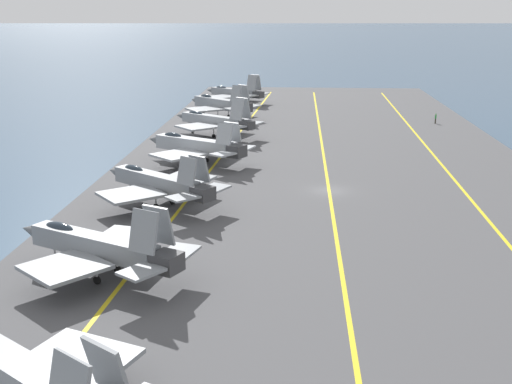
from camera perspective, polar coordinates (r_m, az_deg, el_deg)
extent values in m
plane|color=#334C66|center=(72.83, 6.50, -0.17)|extent=(2000.00, 2000.00, 0.00)
cube|color=#4C4C4F|center=(72.78, 6.50, -0.02)|extent=(199.45, 54.95, 0.40)
cube|color=yellow|center=(74.99, 18.12, -0.08)|extent=(179.49, 3.34, 0.01)
cube|color=yellow|center=(72.72, 6.51, 0.14)|extent=(179.50, 0.36, 0.01)
cube|color=yellow|center=(73.55, -5.33, 0.35)|extent=(179.29, 9.43, 0.01)
cube|color=gray|center=(34.73, -20.74, -14.91)|extent=(8.80, 11.44, 1.85)
cube|color=gray|center=(36.19, -15.65, -14.21)|extent=(6.45, 6.85, 0.28)
cube|color=gray|center=(29.52, -13.13, -14.99)|extent=(2.06, 2.44, 2.61)
cube|color=gray|center=(50.12, -14.21, -4.58)|extent=(6.57, 11.15, 1.60)
cone|color=#5B5E60|center=(54.86, -19.31, -3.21)|extent=(2.34, 2.65, 1.52)
cube|color=#38383A|center=(45.80, -7.93, -6.20)|extent=(2.48, 2.51, 1.36)
ellipsoid|color=#232D38|center=(52.30, -17.07, -3.05)|extent=(2.04, 2.93, 0.88)
cube|color=gray|center=(47.88, -16.61, -6.41)|extent=(7.14, 7.13, 0.28)
cube|color=gray|center=(52.32, -11.32, -4.12)|extent=(6.04, 5.99, 0.28)
cube|color=gray|center=(45.13, -9.96, -3.50)|extent=(1.80, 2.38, 2.98)
cube|color=gray|center=(46.35, -8.63, -2.91)|extent=(1.80, 2.38, 2.98)
cube|color=gray|center=(44.51, -10.15, -6.97)|extent=(3.56, 3.43, 0.20)
cube|color=gray|center=(47.68, -6.75, -5.25)|extent=(3.30, 2.90, 0.20)
cylinder|color=#B2B2B7|center=(53.66, -17.44, -5.34)|extent=(0.16, 0.16, 1.71)
cylinder|color=black|center=(53.85, -17.39, -5.89)|extent=(0.46, 0.64, 0.60)
cylinder|color=#B2B2B7|center=(49.20, -13.99, -7.02)|extent=(0.16, 0.16, 1.71)
cylinder|color=black|center=(49.42, -13.95, -7.62)|extent=(0.46, 0.64, 0.60)
cylinder|color=#B2B2B7|center=(50.69, -12.24, -6.21)|extent=(0.16, 0.16, 1.71)
cylinder|color=black|center=(50.90, -12.20, -6.79)|extent=(0.46, 0.64, 0.60)
cube|color=gray|center=(67.07, -8.89, 0.93)|extent=(8.15, 10.21, 1.60)
cone|color=#5B5E60|center=(72.15, -12.38, 1.81)|extent=(2.52, 2.65, 1.52)
cube|color=#38383A|center=(62.20, -4.75, -0.12)|extent=(2.59, 2.59, 1.36)
ellipsoid|color=#232D38|center=(69.52, -10.81, 2.01)|extent=(2.38, 2.77, 0.88)
cube|color=gray|center=(64.73, -11.04, -0.20)|extent=(7.40, 7.48, 0.28)
cube|color=gray|center=(69.23, -6.42, 1.05)|extent=(7.07, 6.75, 0.28)
cube|color=gray|center=(61.95, -6.15, 1.84)|extent=(1.98, 2.26, 2.67)
cube|color=gray|center=(63.07, -5.05, 2.12)|extent=(1.98, 2.26, 2.67)
cube|color=gray|center=(61.06, -6.51, -0.47)|extent=(3.51, 3.53, 0.20)
cube|color=gray|center=(64.02, -3.65, 0.37)|extent=(3.48, 3.20, 0.20)
cylinder|color=#B2B2B7|center=(70.71, -11.10, 0.21)|extent=(0.16, 0.16, 1.73)
cylinder|color=black|center=(70.86, -11.08, -0.23)|extent=(0.53, 0.61, 0.60)
cylinder|color=#B2B2B7|center=(65.97, -8.89, -0.82)|extent=(0.16, 0.16, 1.73)
cylinder|color=black|center=(66.13, -8.87, -1.29)|extent=(0.53, 0.61, 0.60)
cylinder|color=#B2B2B7|center=(67.38, -7.46, -0.41)|extent=(0.16, 0.16, 1.73)
cylinder|color=black|center=(67.53, -7.44, -0.87)|extent=(0.53, 0.61, 0.60)
cube|color=#9EA3A8|center=(85.19, -5.56, 4.18)|extent=(7.25, 11.04, 1.78)
cone|color=#5B5E60|center=(89.50, -8.96, 4.63)|extent=(2.56, 2.75, 1.69)
cube|color=#38383A|center=(81.12, -1.72, 3.66)|extent=(2.71, 2.65, 1.52)
ellipsoid|color=#232D38|center=(87.24, -7.40, 4.97)|extent=(2.24, 2.95, 0.98)
cube|color=#9EA3A8|center=(82.26, -6.94, 3.30)|extent=(7.56, 7.53, 0.28)
cube|color=#9EA3A8|center=(87.93, -3.84, 4.20)|extent=(6.76, 6.34, 0.28)
cube|color=#9EA3A8|center=(80.65, -2.85, 5.16)|extent=(1.80, 2.33, 2.57)
cube|color=#9EA3A8|center=(82.15, -2.08, 5.37)|extent=(1.80, 2.33, 2.57)
cube|color=#9EA3A8|center=(79.57, -2.94, 3.40)|extent=(3.56, 3.48, 0.20)
cube|color=#9EA3A8|center=(83.23, -1.08, 3.97)|extent=(3.37, 3.00, 0.20)
cylinder|color=#B2B2B7|center=(88.25, -7.73, 3.41)|extent=(0.16, 0.16, 1.55)
cylinder|color=black|center=(88.35, -7.72, 3.11)|extent=(0.49, 0.63, 0.60)
cylinder|color=#B2B2B7|center=(83.87, -5.43, 2.83)|extent=(0.16, 0.16, 1.55)
cylinder|color=black|center=(83.98, -5.42, 2.52)|extent=(0.49, 0.63, 0.60)
cylinder|color=#B2B2B7|center=(85.78, -4.39, 3.15)|extent=(0.16, 0.16, 1.55)
cylinder|color=black|center=(85.89, -4.38, 2.84)|extent=(0.49, 0.63, 0.60)
cube|color=#93999E|center=(103.73, -3.90, 6.39)|extent=(8.35, 10.86, 1.52)
cone|color=#5B5E60|center=(108.67, -6.66, 6.75)|extent=(2.52, 2.72, 1.44)
cube|color=#38383A|center=(98.94, -0.81, 5.96)|extent=(2.58, 2.63, 1.29)
ellipsoid|color=#232D38|center=(106.17, -5.39, 6.97)|extent=(2.41, 2.91, 0.84)
cube|color=#93999E|center=(100.97, -5.13, 5.82)|extent=(7.71, 7.76, 0.28)
cube|color=#93999E|center=(106.15, -2.40, 6.36)|extent=(7.22, 7.01, 0.28)
cube|color=#93999E|center=(98.81, -1.71, 7.37)|extent=(2.16, 2.47, 3.30)
cube|color=#93999E|center=(100.00, -1.10, 7.48)|extent=(2.16, 2.47, 3.30)
cube|color=#93999E|center=(97.65, -1.85, 5.82)|extent=(3.62, 3.62, 0.20)
cube|color=#93999E|center=(100.89, -0.23, 6.16)|extent=(3.52, 3.30, 0.20)
cylinder|color=#B2B2B7|center=(107.13, -5.67, 5.75)|extent=(0.16, 0.16, 1.81)
cylinder|color=black|center=(107.24, -5.66, 5.43)|extent=(0.53, 0.62, 0.60)
cylinder|color=#B2B2B7|center=(102.41, -3.79, 5.32)|extent=(0.16, 0.16, 1.81)
cylinder|color=black|center=(102.53, -3.78, 4.99)|extent=(0.53, 0.62, 0.60)
cylinder|color=#B2B2B7|center=(103.95, -2.98, 5.49)|extent=(0.16, 0.16, 1.81)
cylinder|color=black|center=(104.06, -2.98, 5.17)|extent=(0.53, 0.62, 0.60)
cube|color=gray|center=(121.24, -3.33, 7.85)|extent=(9.37, 10.20, 1.90)
cone|color=#5B5E60|center=(126.51, -5.43, 8.15)|extent=(2.85, 2.89, 1.80)
cube|color=#38383A|center=(116.03, -0.99, 7.52)|extent=(2.92, 2.90, 1.61)
ellipsoid|color=#232D38|center=(123.86, -4.46, 8.42)|extent=(2.71, 2.87, 1.04)
cube|color=gray|center=(118.59, -4.58, 7.35)|extent=(7.48, 7.62, 0.28)
cube|color=gray|center=(123.54, -1.87, 7.73)|extent=(7.44, 7.22, 0.28)
cube|color=gray|center=(115.97, -1.80, 8.73)|extent=(2.19, 2.30, 2.95)
cube|color=gray|center=(117.32, -1.08, 8.81)|extent=(2.19, 2.30, 2.95)
cube|color=gray|center=(114.80, -2.02, 7.42)|extent=(3.51, 3.60, 0.20)
cube|color=gray|center=(117.99, -0.32, 7.66)|extent=(3.57, 3.40, 0.20)
cylinder|color=#B2B2B7|center=(124.85, -4.67, 7.21)|extent=(0.16, 0.16, 1.79)
cylinder|color=black|center=(124.94, -4.67, 6.94)|extent=(0.56, 0.59, 0.60)
cylinder|color=#B2B2B7|center=(119.75, -3.41, 6.86)|extent=(0.16, 0.16, 1.79)
cylinder|color=black|center=(119.84, -3.41, 6.58)|extent=(0.56, 0.59, 0.60)
cylinder|color=#B2B2B7|center=(121.49, -2.46, 7.00)|extent=(0.16, 0.16, 1.79)
cylinder|color=black|center=(121.58, -2.46, 6.73)|extent=(0.56, 0.59, 0.60)
cube|color=gray|center=(141.90, -2.01, 8.84)|extent=(7.45, 10.46, 1.60)
cone|color=#5B5E60|center=(146.06, -4.07, 9.01)|extent=(2.43, 2.63, 1.52)
cube|color=#38383A|center=(137.84, 0.22, 8.64)|extent=(2.54, 2.54, 1.36)
ellipsoid|color=#232D38|center=(143.96, -3.11, 9.23)|extent=(2.23, 2.81, 0.88)
cube|color=gray|center=(138.97, -2.80, 8.47)|extent=(7.36, 7.39, 0.28)
cube|color=gray|center=(144.51, -1.00, 8.77)|extent=(6.79, 6.41, 0.28)
cube|color=gray|center=(137.60, -0.40, 9.67)|extent=(2.00, 2.36, 3.30)
cube|color=gray|center=(138.94, 0.02, 9.73)|extent=(2.00, 2.36, 3.30)
cube|color=gray|center=(136.36, -0.49, 8.56)|extent=(3.52, 3.48, 0.20)
cube|color=gray|center=(139.87, 0.61, 8.75)|extent=(3.41, 3.06, 0.20)
cylinder|color=#B2B2B7|center=(144.73, -3.33, 8.36)|extent=(0.16, 0.16, 1.44)
cylinder|color=black|center=(144.78, -3.33, 8.19)|extent=(0.51, 0.62, 0.60)
cylinder|color=#B2B2B7|center=(140.51, -1.92, 8.15)|extent=(0.16, 0.16, 1.44)
cylinder|color=black|center=(140.57, -1.92, 7.98)|extent=(0.51, 0.62, 0.60)
cylinder|color=#B2B2B7|center=(142.26, -1.35, 8.25)|extent=(0.16, 0.16, 1.44)
cylinder|color=black|center=(142.32, -1.35, 8.08)|extent=(0.51, 0.62, 0.60)
cylinder|color=#383328|center=(119.82, 15.66, 6.09)|extent=(0.24, 0.24, 0.89)
cube|color=green|center=(119.70, 15.68, 6.45)|extent=(0.43, 0.35, 0.62)
sphere|color=tan|center=(119.64, 15.70, 6.66)|extent=(0.22, 0.22, 0.22)
sphere|color=green|center=(119.63, 15.70, 6.68)|extent=(0.24, 0.24, 0.24)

